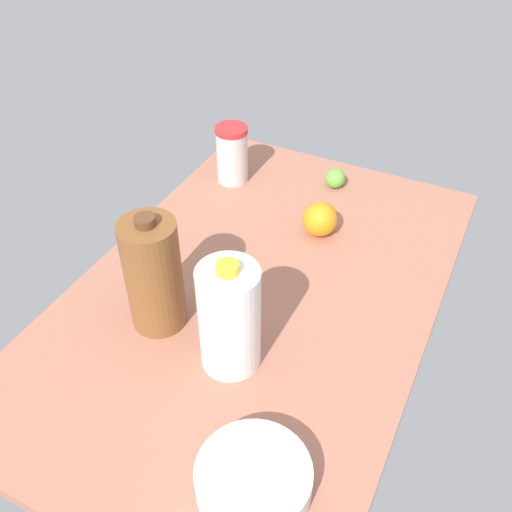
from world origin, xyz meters
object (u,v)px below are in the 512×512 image
at_px(lime_by_jug, 335,178).
at_px(chocolate_milk_jug, 153,275).
at_px(orange_beside_bowl, 320,219).
at_px(tumbler_cup, 232,154).
at_px(milk_jug, 229,318).
at_px(mixing_bowl, 254,479).

bearing_deg(lime_by_jug, chocolate_milk_jug, -13.63).
bearing_deg(chocolate_milk_jug, orange_beside_bowl, 155.56).
xyz_separation_m(tumbler_cup, milk_jug, (0.57, 0.30, 0.03)).
relative_size(milk_jug, orange_beside_bowl, 2.86).
xyz_separation_m(chocolate_milk_jug, milk_jug, (0.03, 0.19, -0.01)).
relative_size(chocolate_milk_jug, lime_by_jug, 4.92).
relative_size(tumbler_cup, milk_jug, 0.66).
bearing_deg(orange_beside_bowl, lime_by_jug, -170.08).
height_order(milk_jug, orange_beside_bowl, milk_jug).
bearing_deg(tumbler_cup, milk_jug, 27.80).
relative_size(lime_by_jug, orange_beside_bowl, 0.63).
bearing_deg(tumbler_cup, orange_beside_bowl, 68.39).
xyz_separation_m(milk_jug, mixing_bowl, (0.22, 0.16, -0.09)).
relative_size(chocolate_milk_jug, milk_jug, 1.08).
bearing_deg(orange_beside_bowl, mixing_bowl, 12.70).
bearing_deg(milk_jug, chocolate_milk_jug, -98.54).
height_order(mixing_bowl, lime_by_jug, lime_by_jug).
xyz_separation_m(tumbler_cup, mixing_bowl, (0.79, 0.46, -0.06)).
bearing_deg(tumbler_cup, lime_by_jug, 108.75).
bearing_deg(mixing_bowl, chocolate_milk_jug, -125.65).
distance_m(tumbler_cup, milk_jug, 0.65).
height_order(tumbler_cup, lime_by_jug, tumbler_cup).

